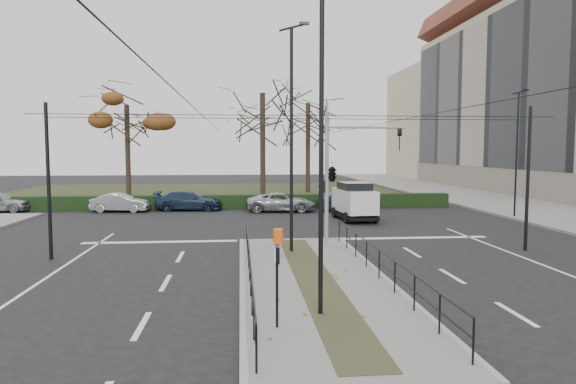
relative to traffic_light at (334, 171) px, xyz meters
name	(u,v)px	position (x,y,z in m)	size (l,w,h in m)	color
ground	(305,266)	(-1.67, -3.28, -3.31)	(140.00, 140.00, 0.00)	black
median_island	(315,281)	(-1.67, -5.78, -3.24)	(4.40, 15.00, 0.14)	slate
sidewalk_east	(488,200)	(16.33, 18.72, -3.24)	(8.00, 90.00, 0.14)	slate
park	(202,193)	(-7.67, 28.72, -3.26)	(38.00, 26.00, 0.10)	black
hedge	(189,202)	(-7.67, 15.32, -2.81)	(38.00, 1.00, 1.00)	black
median_railing	(315,254)	(-1.67, -5.88, -2.33)	(4.14, 13.24, 0.92)	black
catenary	(300,170)	(-1.67, -1.66, 0.11)	(20.00, 34.00, 6.00)	black
traffic_light	(334,171)	(0.00, 0.00, 0.00)	(3.70, 2.13, 5.45)	gray
litter_bin	(278,236)	(-2.54, -1.99, -2.44)	(0.40, 0.40, 1.02)	black
info_panel	(277,263)	(-3.17, -10.07, -1.68)	(0.11, 0.49, 1.89)	black
streetlamp_median_near	(322,148)	(-2.01, -9.22, 0.94)	(0.68, 0.14, 8.08)	black
streetlamp_median_far	(292,137)	(-1.94, -1.32, 1.42)	(0.75, 0.15, 9.02)	black
streetlamp_sidewalk	(517,152)	(12.85, 8.38, 0.76)	(0.65, 0.13, 7.74)	black
parked_car_second	(120,203)	(-12.13, 14.07, -2.68)	(1.34, 3.83, 1.26)	#94979B
parked_car_third	(189,201)	(-7.58, 14.64, -2.63)	(1.90, 4.67, 1.35)	#1B283F
parked_car_fourth	(281,202)	(-1.19, 13.32, -2.66)	(2.16, 4.67, 1.30)	#94979B
white_van	(354,200)	(2.83, 8.60, -2.12)	(2.19, 4.30, 2.28)	silver
rust_tree	(127,105)	(-13.72, 24.32, 4.75)	(7.29, 7.29, 10.49)	black
bare_tree_center	(308,110)	(2.60, 28.08, 4.81)	(6.98, 6.98, 11.50)	black
bare_tree_near	(263,101)	(-2.09, 21.41, 4.96)	(6.48, 6.48, 11.73)	black
parked_car_fifth	(348,201)	(3.45, 13.30, -2.65)	(1.39, 3.99, 1.31)	#1B283F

